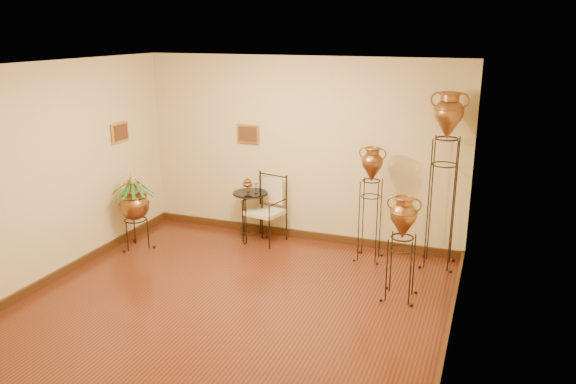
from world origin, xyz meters
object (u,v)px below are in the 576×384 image
(amphora_tall, at_px, (443,179))
(amphora_mid, at_px, (370,203))
(armchair, at_px, (265,209))
(planter_urn, at_px, (134,202))
(side_table, at_px, (251,215))

(amphora_tall, height_order, amphora_mid, amphora_tall)
(amphora_tall, height_order, armchair, amphora_tall)
(amphora_tall, distance_m, amphora_mid, 1.04)
(planter_urn, distance_m, armchair, 1.94)
(amphora_mid, distance_m, planter_urn, 3.45)
(amphora_mid, xyz_separation_m, planter_urn, (-3.35, -0.80, -0.12))
(amphora_tall, bearing_deg, side_table, 179.98)
(armchair, bearing_deg, planter_urn, -138.63)
(amphora_mid, height_order, armchair, amphora_mid)
(amphora_mid, xyz_separation_m, side_table, (-1.89, 0.12, -0.43))
(planter_urn, xyz_separation_m, armchair, (1.70, 0.92, -0.20))
(side_table, bearing_deg, armchair, -0.22)
(planter_urn, bearing_deg, armchair, 28.42)
(armchair, bearing_deg, side_table, -167.28)
(planter_urn, bearing_deg, amphora_tall, 12.06)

